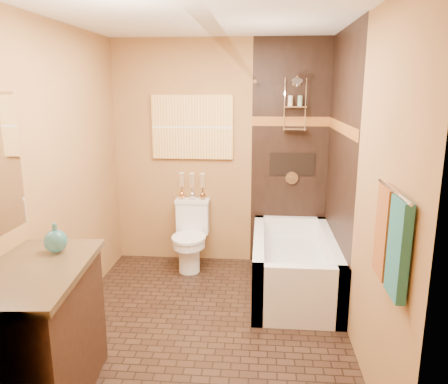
# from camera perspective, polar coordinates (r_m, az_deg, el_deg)

# --- Properties ---
(floor) EXTENTS (3.00, 3.00, 0.00)m
(floor) POSITION_cam_1_polar(r_m,az_deg,el_deg) (3.89, -2.62, -17.00)
(floor) COLOR black
(floor) RESTS_ON ground
(wall_left) EXTENTS (0.02, 3.00, 2.50)m
(wall_left) POSITION_cam_1_polar(r_m,az_deg,el_deg) (3.79, -21.14, 1.53)
(wall_left) COLOR #AA7941
(wall_left) RESTS_ON floor
(wall_right) EXTENTS (0.02, 3.00, 2.50)m
(wall_right) POSITION_cam_1_polar(r_m,az_deg,el_deg) (3.48, 17.12, 0.87)
(wall_right) COLOR #AA7941
(wall_right) RESTS_ON floor
(wall_back) EXTENTS (2.40, 0.02, 2.50)m
(wall_back) POSITION_cam_1_polar(r_m,az_deg,el_deg) (4.90, -0.48, 4.97)
(wall_back) COLOR #AA7941
(wall_back) RESTS_ON floor
(wall_front) EXTENTS (2.40, 0.02, 2.50)m
(wall_front) POSITION_cam_1_polar(r_m,az_deg,el_deg) (2.02, -8.62, -7.69)
(wall_front) COLOR #AA7941
(wall_front) RESTS_ON floor
(ceiling) EXTENTS (3.00, 3.00, 0.00)m
(ceiling) POSITION_cam_1_polar(r_m,az_deg,el_deg) (3.40, -3.10, 22.35)
(ceiling) COLOR silver
(ceiling) RESTS_ON wall_back
(alcove_tile_back) EXTENTS (0.85, 0.01, 2.50)m
(alcove_tile_back) POSITION_cam_1_polar(r_m,az_deg,el_deg) (4.88, 8.64, 4.77)
(alcove_tile_back) COLOR black
(alcove_tile_back) RESTS_ON wall_back
(alcove_tile_right) EXTENTS (0.01, 1.50, 2.50)m
(alcove_tile_right) POSITION_cam_1_polar(r_m,az_deg,el_deg) (4.20, 14.88, 3.09)
(alcove_tile_right) COLOR black
(alcove_tile_right) RESTS_ON wall_right
(mosaic_band_back) EXTENTS (0.85, 0.01, 0.10)m
(mosaic_band_back) POSITION_cam_1_polar(r_m,az_deg,el_deg) (4.83, 8.80, 9.10)
(mosaic_band_back) COLOR brown
(mosaic_band_back) RESTS_ON alcove_tile_back
(mosaic_band_right) EXTENTS (0.01, 1.50, 0.10)m
(mosaic_band_right) POSITION_cam_1_polar(r_m,az_deg,el_deg) (4.16, 15.05, 8.12)
(mosaic_band_right) COLOR brown
(mosaic_band_right) RESTS_ON alcove_tile_right
(alcove_niche) EXTENTS (0.50, 0.01, 0.25)m
(alcove_niche) POSITION_cam_1_polar(r_m,az_deg,el_deg) (4.89, 8.89, 3.60)
(alcove_niche) COLOR black
(alcove_niche) RESTS_ON alcove_tile_back
(shower_fixtures) EXTENTS (0.24, 0.33, 1.16)m
(shower_fixtures) POSITION_cam_1_polar(r_m,az_deg,el_deg) (4.73, 9.20, 9.55)
(shower_fixtures) COLOR silver
(shower_fixtures) RESTS_ON floor
(curtain_rod) EXTENTS (0.03, 1.55, 0.03)m
(curtain_rod) POSITION_cam_1_polar(r_m,az_deg,el_deg) (4.08, 4.25, 14.07)
(curtain_rod) COLOR silver
(curtain_rod) RESTS_ON wall_back
(towel_bar) EXTENTS (0.02, 0.55, 0.02)m
(towel_bar) POSITION_cam_1_polar(r_m,az_deg,el_deg) (2.44, 21.30, 0.13)
(towel_bar) COLOR silver
(towel_bar) RESTS_ON wall_right
(towel_teal) EXTENTS (0.05, 0.22, 0.52)m
(towel_teal) POSITION_cam_1_polar(r_m,az_deg,el_deg) (2.39, 21.83, -6.89)
(towel_teal) COLOR #1C5F57
(towel_teal) RESTS_ON towel_bar
(towel_rust) EXTENTS (0.05, 0.22, 0.52)m
(towel_rust) POSITION_cam_1_polar(r_m,az_deg,el_deg) (2.63, 20.24, -4.95)
(towel_rust) COLOR brown
(towel_rust) RESTS_ON towel_bar
(sunset_painting) EXTENTS (0.90, 0.04, 0.70)m
(sunset_painting) POSITION_cam_1_polar(r_m,az_deg,el_deg) (4.88, -4.15, 8.44)
(sunset_painting) COLOR gold
(sunset_painting) RESTS_ON wall_back
(bathtub) EXTENTS (0.80, 1.50, 0.55)m
(bathtub) POSITION_cam_1_polar(r_m,az_deg,el_deg) (4.45, 9.08, -9.92)
(bathtub) COLOR white
(bathtub) RESTS_ON floor
(toilet) EXTENTS (0.38, 0.56, 0.75)m
(toilet) POSITION_cam_1_polar(r_m,az_deg,el_deg) (4.88, -4.39, -5.66)
(toilet) COLOR white
(toilet) RESTS_ON floor
(vanity) EXTENTS (0.73, 1.10, 0.92)m
(vanity) POSITION_cam_1_polar(r_m,az_deg,el_deg) (3.10, -23.39, -16.93)
(vanity) COLOR black
(vanity) RESTS_ON floor
(teal_bottle) EXTENTS (0.19, 0.19, 0.24)m
(teal_bottle) POSITION_cam_1_polar(r_m,az_deg,el_deg) (3.07, -21.16, -5.62)
(teal_bottle) COLOR #277175
(teal_bottle) RESTS_ON vanity
(bud_vases) EXTENTS (0.30, 0.06, 0.30)m
(bud_vases) POSITION_cam_1_polar(r_m,az_deg,el_deg) (4.90, -4.18, 0.88)
(bud_vases) COLOR gold
(bud_vases) RESTS_ON toilet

